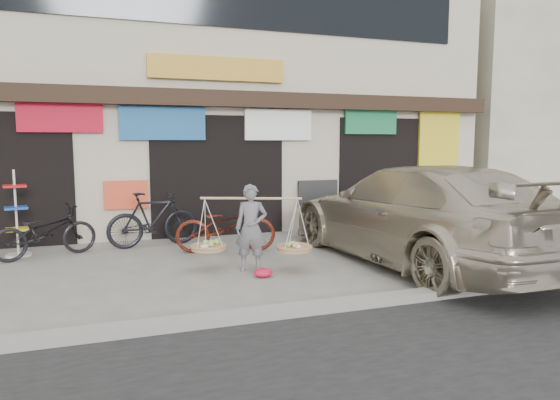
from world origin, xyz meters
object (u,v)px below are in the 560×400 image
object	(u,v)px
street_vendor	(251,232)
bike_1	(154,219)
bike_0	(45,232)
display_rack	(17,222)
suv	(417,214)
bike_2	(226,226)

from	to	relation	value
street_vendor	bike_1	bearing A→B (deg)	139.48
bike_0	display_rack	world-z (taller)	display_rack
bike_0	display_rack	distance (m)	0.60
bike_1	suv	distance (m)	5.14
bike_2	suv	world-z (taller)	suv
street_vendor	display_rack	size ratio (longest dim) A/B	1.16
street_vendor	bike_0	distance (m)	3.95
bike_0	bike_2	xyz separation A→B (m)	(3.24, -0.62, 0.02)
bike_0	bike_1	world-z (taller)	bike_1
suv	street_vendor	bearing A→B (deg)	-10.77
bike_1	bike_2	bearing A→B (deg)	-136.36
bike_0	bike_2	distance (m)	3.29
bike_0	suv	size ratio (longest dim) A/B	0.30
bike_2	suv	bearing A→B (deg)	-112.79
suv	display_rack	distance (m)	7.28
street_vendor	display_rack	world-z (taller)	display_rack
display_rack	street_vendor	bearing A→B (deg)	-32.94
bike_0	display_rack	xyz separation A→B (m)	(-0.50, 0.29, 0.17)
bike_1	bike_0	bearing A→B (deg)	91.35
bike_0	bike_2	size ratio (longest dim) A/B	0.95
suv	bike_1	bearing A→B (deg)	-37.89
bike_0	display_rack	bearing A→B (deg)	38.83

